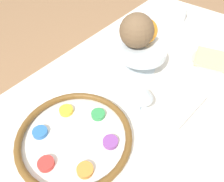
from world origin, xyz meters
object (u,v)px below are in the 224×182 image
Objects in this scene: seder_plate at (75,137)px; coconut at (137,31)px; napkin_roll at (199,117)px; orange_fruit at (145,31)px; bread_plate at (211,60)px; wine_glass at (141,92)px; fruit_stand at (141,53)px; cup_near at (178,14)px.

coconut is at bearing 8.26° from seder_plate.
coconut is (0.37, 0.05, 0.15)m from seder_plate.
coconut is 0.34m from napkin_roll.
orange_fruit reaches higher than bread_plate.
napkin_roll is at bearing -105.67° from coconut.
wine_glass is 0.23m from coconut.
wine_glass reaches higher than seder_plate.
seder_plate is 0.39m from fruit_stand.
fruit_stand is at bearing -72.43° from coconut.
cup_near is at bearing 50.94° from bread_plate.
seder_plate is 0.43m from orange_fruit.
seder_plate reaches higher than bread_plate.
wine_glass is 1.04× the size of coconut.
napkin_roll is (0.08, -0.16, -0.07)m from wine_glass.
napkin_roll reaches higher than bread_plate.
orange_fruit is 0.75× the size of coconut.
wine_glass is 0.21m from fruit_stand.
seder_plate is 1.83× the size of fruit_stand.
wine_glass reaches higher than napkin_roll.
seder_plate is 0.40m from coconut.
orange_fruit is (0.21, 0.13, 0.06)m from wine_glass.
coconut is 0.45m from cup_near.
bread_plate is at bearing 14.27° from napkin_roll.
fruit_stand is at bearing -172.18° from cup_near.
bread_plate is 0.32m from napkin_roll.
seder_plate is at bearing -173.92° from orange_fruit.
cup_near is (0.52, 0.34, 0.02)m from napkin_roll.
seder_plate is 0.23m from wine_glass.
seder_plate is at bearing 139.32° from napkin_roll.
fruit_stand reaches higher than napkin_roll.
coconut reaches higher than orange_fruit.
fruit_stand is 2.01× the size of orange_fruit.
fruit_stand is (0.38, 0.03, 0.06)m from seder_plate.
wine_glass is 0.69× the size of fruit_stand.
wine_glass is at bearing -140.58° from coconut.
cup_near is (0.60, 0.17, -0.05)m from wine_glass.
coconut is (0.17, 0.14, 0.07)m from wine_glass.
wine_glass is 0.25m from orange_fruit.
seder_plate is at bearing -173.70° from cup_near.
bread_plate is (0.22, -0.20, -0.07)m from fruit_stand.
orange_fruit is (0.03, 0.01, 0.07)m from fruit_stand.
napkin_roll is at bearing -108.33° from fruit_stand.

